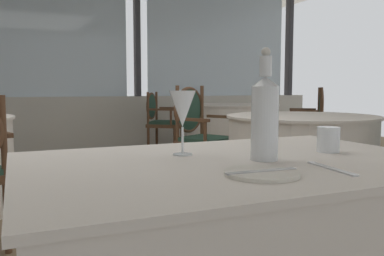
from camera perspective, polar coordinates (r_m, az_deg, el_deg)
name	(u,v)px	position (r m, az deg, el deg)	size (l,w,h in m)	color
ground_plane	(81,235)	(2.89, -15.20, -14.22)	(12.97, 12.97, 0.00)	#756047
window_wall_far	(40,75)	(6.46, -20.46, 6.93)	(9.51, 0.14, 2.93)	beige
side_plate	(262,173)	(1.04, 9.69, -6.24)	(0.19, 0.19, 0.01)	silver
butter_knife	(262,171)	(1.04, 9.69, -5.96)	(0.20, 0.02, 0.00)	silver
dinner_fork	(331,168)	(1.17, 18.82, -5.36)	(0.20, 0.02, 0.00)	silver
water_bottle	(265,115)	(1.25, 10.12, 1.73)	(0.08, 0.08, 0.34)	white
wine_glass	(182,110)	(1.33, -1.34, 2.55)	(0.09, 0.09, 0.21)	white
water_tumbler	(328,139)	(1.48, 18.47, -1.53)	(0.08, 0.08, 0.09)	white
background_table_0	(232,130)	(5.92, 5.61, -0.29)	(1.33, 1.33, 0.75)	white
dining_chair_0_0	(312,118)	(5.87, 16.33, 1.37)	(0.65, 0.66, 0.99)	brown
dining_chair_0_1	(160,117)	(6.15, -4.51, 1.47)	(0.65, 0.66, 0.92)	brown
background_table_2	(300,160)	(3.53, 14.88, -4.35)	(1.24, 1.24, 0.75)	white
dining_chair_2_0	(199,128)	(4.02, 0.95, -0.06)	(0.65, 0.63, 1.00)	brown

